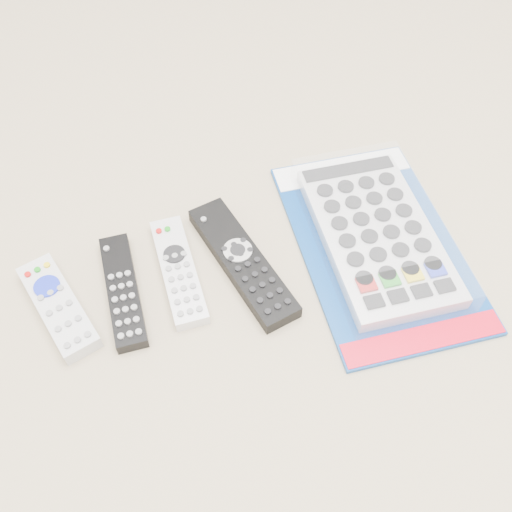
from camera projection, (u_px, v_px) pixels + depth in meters
name	position (u px, v px, depth m)	size (l,w,h in m)	color
remote_small_grey	(58.00, 306.00, 0.78)	(0.08, 0.18, 0.03)	#B4B4B6
remote_slim_black	(123.00, 291.00, 0.80)	(0.07, 0.19, 0.02)	black
remote_silver_dvd	(179.00, 271.00, 0.82)	(0.07, 0.19, 0.02)	silver
remote_large_black	(243.00, 262.00, 0.83)	(0.08, 0.24, 0.03)	black
jumbo_remote_packaged	(377.00, 233.00, 0.85)	(0.29, 0.41, 0.05)	navy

